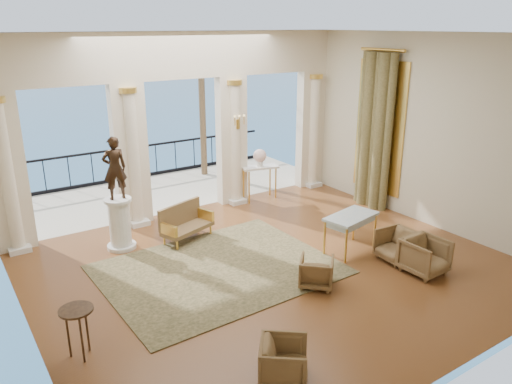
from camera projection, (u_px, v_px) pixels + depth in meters
floor at (273, 267)px, 10.05m from camera, size 9.00×9.00×0.00m
room_walls at (314, 137)px, 8.25m from camera, size 9.00×9.00×9.00m
arcade at (183, 113)px, 12.23m from camera, size 9.00×0.56×4.50m
terrace at (157, 193)px, 14.63m from camera, size 10.00×3.60×0.10m
balustrade at (136, 165)px, 15.74m from camera, size 9.00×0.06×1.03m
palm_tree at (200, 44)px, 14.99m from camera, size 2.00×2.00×4.50m
curtain at (374, 132)px, 12.85m from camera, size 0.33×1.40×4.09m
window_frame at (380, 128)px, 12.92m from camera, size 0.04×1.60×3.40m
wall_sconce at (238, 123)px, 12.84m from camera, size 0.30×0.11×0.33m
rug at (218, 269)px, 9.95m from camera, size 4.50×3.54×0.02m
armchair_a at (284, 359)px, 6.78m from camera, size 0.86×0.87×0.66m
armchair_b at (425, 254)px, 9.72m from camera, size 0.78×0.73×0.78m
armchair_c at (397, 244)px, 10.26m from camera, size 0.71×0.75×0.72m
armchair_d at (316, 270)px, 9.26m from camera, size 0.83×0.83×0.62m
settee at (185, 222)px, 11.25m from camera, size 1.35×0.90×0.82m
game_table at (351, 219)px, 10.56m from camera, size 1.30×0.88×0.82m
pedestal at (120, 224)px, 10.75m from camera, size 0.62×0.62×1.14m
statue at (115, 168)px, 10.35m from camera, size 0.52×0.37×1.34m
console_table at (260, 172)px, 13.70m from camera, size 1.07×0.63×0.95m
urn at (260, 157)px, 13.56m from camera, size 0.36×0.36×0.48m
side_table at (77, 316)px, 7.15m from camera, size 0.49×0.49×0.80m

